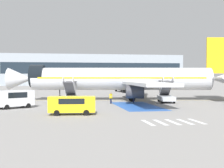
{
  "coord_description": "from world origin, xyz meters",
  "views": [
    {
      "loc": [
        -10.51,
        -53.71,
        4.37
      ],
      "look_at": [
        -1.48,
        -4.04,
        2.92
      ],
      "focal_mm": 50.0,
      "sensor_mm": 36.0,
      "label": 1
    }
  ],
  "objects_px": {
    "ground_crew_0": "(134,96)",
    "terminal_building": "(93,70)",
    "fuel_tanker": "(125,85)",
    "service_van_0": "(72,104)",
    "airliner": "(126,79)",
    "boarding_stairs_aft": "(166,96)",
    "boarding_stairs_forward": "(70,96)",
    "ground_crew_1": "(111,97)",
    "service_van_1": "(15,98)"
  },
  "relations": [
    {
      "from": "service_van_0",
      "to": "terminal_building",
      "type": "xyz_separation_m",
      "value": [
        14.69,
        103.73,
        5.46
      ]
    },
    {
      "from": "fuel_tanker",
      "to": "terminal_building",
      "type": "xyz_separation_m",
      "value": [
        -1.12,
        60.31,
        4.85
      ]
    },
    {
      "from": "ground_crew_0",
      "to": "boarding_stairs_forward",
      "type": "bearing_deg",
      "value": 115.47
    },
    {
      "from": "airliner",
      "to": "fuel_tanker",
      "type": "height_order",
      "value": "airliner"
    },
    {
      "from": "fuel_tanker",
      "to": "service_van_0",
      "type": "height_order",
      "value": "fuel_tanker"
    },
    {
      "from": "fuel_tanker",
      "to": "service_van_0",
      "type": "xyz_separation_m",
      "value": [
        -15.81,
        -43.42,
        -0.6
      ]
    },
    {
      "from": "service_van_0",
      "to": "service_van_1",
      "type": "relative_size",
      "value": 1.03
    },
    {
      "from": "boarding_stairs_aft",
      "to": "fuel_tanker",
      "type": "height_order",
      "value": "boarding_stairs_aft"
    },
    {
      "from": "boarding_stairs_forward",
      "to": "fuel_tanker",
      "type": "relative_size",
      "value": 0.51
    },
    {
      "from": "boarding_stairs_forward",
      "to": "ground_crew_1",
      "type": "relative_size",
      "value": 3.21
    },
    {
      "from": "fuel_tanker",
      "to": "boarding_stairs_aft",
      "type": "bearing_deg",
      "value": -96.99
    },
    {
      "from": "fuel_tanker",
      "to": "ground_crew_0",
      "type": "relative_size",
      "value": 5.8
    },
    {
      "from": "fuel_tanker",
      "to": "ground_crew_1",
      "type": "xyz_separation_m",
      "value": [
        -9.25,
        -31.11,
        -0.84
      ]
    },
    {
      "from": "boarding_stairs_forward",
      "to": "ground_crew_0",
      "type": "height_order",
      "value": "boarding_stairs_forward"
    },
    {
      "from": "fuel_tanker",
      "to": "service_van_1",
      "type": "height_order",
      "value": "fuel_tanker"
    },
    {
      "from": "airliner",
      "to": "ground_crew_0",
      "type": "height_order",
      "value": "airliner"
    },
    {
      "from": "service_van_0",
      "to": "ground_crew_0",
      "type": "bearing_deg",
      "value": 147.13
    },
    {
      "from": "boarding_stairs_forward",
      "to": "service_van_0",
      "type": "height_order",
      "value": "boarding_stairs_forward"
    },
    {
      "from": "boarding_stairs_aft",
      "to": "ground_crew_1",
      "type": "relative_size",
      "value": 3.21
    },
    {
      "from": "ground_crew_1",
      "to": "airliner",
      "type": "bearing_deg",
      "value": 24.78
    },
    {
      "from": "fuel_tanker",
      "to": "terminal_building",
      "type": "height_order",
      "value": "terminal_building"
    },
    {
      "from": "boarding_stairs_forward",
      "to": "ground_crew_0",
      "type": "distance_m",
      "value": 10.17
    },
    {
      "from": "ground_crew_0",
      "to": "terminal_building",
      "type": "relative_size",
      "value": 0.02
    },
    {
      "from": "ground_crew_1",
      "to": "terminal_building",
      "type": "bearing_deg",
      "value": 51.12
    },
    {
      "from": "boarding_stairs_aft",
      "to": "terminal_building",
      "type": "bearing_deg",
      "value": 100.58
    },
    {
      "from": "fuel_tanker",
      "to": "service_van_1",
      "type": "bearing_deg",
      "value": -129.56
    },
    {
      "from": "boarding_stairs_forward",
      "to": "boarding_stairs_aft",
      "type": "bearing_deg",
      "value": -0.0
    },
    {
      "from": "boarding_stairs_forward",
      "to": "ground_crew_0",
      "type": "relative_size",
      "value": 2.97
    },
    {
      "from": "service_van_1",
      "to": "terminal_building",
      "type": "bearing_deg",
      "value": 135.9
    },
    {
      "from": "boarding_stairs_forward",
      "to": "service_van_1",
      "type": "bearing_deg",
      "value": -125.57
    },
    {
      "from": "airliner",
      "to": "boarding_stairs_forward",
      "type": "bearing_deg",
      "value": 116.04
    },
    {
      "from": "fuel_tanker",
      "to": "ground_crew_1",
      "type": "relative_size",
      "value": 6.27
    },
    {
      "from": "boarding_stairs_aft",
      "to": "ground_crew_1",
      "type": "xyz_separation_m",
      "value": [
        -9.05,
        -0.53,
        -0.05
      ]
    },
    {
      "from": "airliner",
      "to": "boarding_stairs_aft",
      "type": "distance_m",
      "value": 8.13
    },
    {
      "from": "boarding_stairs_forward",
      "to": "boarding_stairs_aft",
      "type": "height_order",
      "value": "boarding_stairs_aft"
    },
    {
      "from": "airliner",
      "to": "service_van_0",
      "type": "xyz_separation_m",
      "value": [
        -10.23,
        -18.33,
        -2.48
      ]
    },
    {
      "from": "boarding_stairs_forward",
      "to": "fuel_tanker",
      "type": "xyz_separation_m",
      "value": [
        15.36,
        27.9,
        0.81
      ]
    },
    {
      "from": "boarding_stairs_aft",
      "to": "ground_crew_0",
      "type": "bearing_deg",
      "value": -174.06
    },
    {
      "from": "airliner",
      "to": "boarding_stairs_aft",
      "type": "height_order",
      "value": "airliner"
    },
    {
      "from": "boarding_stairs_aft",
      "to": "ground_crew_0",
      "type": "height_order",
      "value": "boarding_stairs_aft"
    },
    {
      "from": "ground_crew_0",
      "to": "ground_crew_1",
      "type": "distance_m",
      "value": 3.91
    },
    {
      "from": "airliner",
      "to": "service_van_0",
      "type": "bearing_deg",
      "value": 160.84
    },
    {
      "from": "airliner",
      "to": "ground_crew_0",
      "type": "distance_m",
      "value": 5.75
    },
    {
      "from": "airliner",
      "to": "boarding_stairs_aft",
      "type": "xyz_separation_m",
      "value": [
        5.37,
        -5.48,
        -2.67
      ]
    },
    {
      "from": "boarding_stairs_forward",
      "to": "service_van_0",
      "type": "bearing_deg",
      "value": -81.66
    },
    {
      "from": "boarding_stairs_forward",
      "to": "boarding_stairs_aft",
      "type": "relative_size",
      "value": 1.0
    },
    {
      "from": "fuel_tanker",
      "to": "ground_crew_1",
      "type": "height_order",
      "value": "fuel_tanker"
    },
    {
      "from": "boarding_stairs_aft",
      "to": "terminal_building",
      "type": "height_order",
      "value": "terminal_building"
    },
    {
      "from": "airliner",
      "to": "service_van_0",
      "type": "height_order",
      "value": "airliner"
    },
    {
      "from": "boarding_stairs_forward",
      "to": "fuel_tanker",
      "type": "height_order",
      "value": "boarding_stairs_forward"
    }
  ]
}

